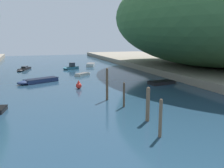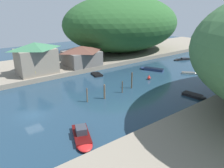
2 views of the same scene
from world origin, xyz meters
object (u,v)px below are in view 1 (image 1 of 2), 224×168
(boat_yellow_tender, at_px, (164,82))
(channel_buoy_near, at_px, (79,85))
(boat_far_upstream, at_px, (36,81))
(boat_mid_channel, at_px, (84,74))
(boat_navy_launch, at_px, (70,67))
(boat_red_skiff, at_px, (24,69))
(boat_near_quay, at_px, (91,64))

(boat_yellow_tender, bearing_deg, channel_buoy_near, -101.61)
(boat_far_upstream, height_order, boat_mid_channel, boat_far_upstream)
(boat_far_upstream, xyz_separation_m, boat_navy_launch, (7.61, 14.67, 0.12))
(boat_yellow_tender, distance_m, boat_navy_launch, 23.83)
(channel_buoy_near, bearing_deg, boat_far_upstream, 129.85)
(boat_mid_channel, bearing_deg, boat_red_skiff, -179.98)
(boat_far_upstream, relative_size, channel_buoy_near, 5.58)
(channel_buoy_near, bearing_deg, boat_navy_launch, 83.44)
(boat_mid_channel, bearing_deg, boat_navy_launch, 141.69)
(channel_buoy_near, bearing_deg, boat_mid_channel, 74.40)
(boat_navy_launch, height_order, channel_buoy_near, boat_navy_launch)
(boat_red_skiff, relative_size, boat_navy_launch, 1.57)
(boat_navy_launch, bearing_deg, boat_near_quay, -70.18)
(boat_red_skiff, bearing_deg, boat_yellow_tender, 150.25)
(boat_red_skiff, xyz_separation_m, boat_mid_channel, (10.43, -10.93, -0.04))
(boat_yellow_tender, xyz_separation_m, boat_navy_launch, (-10.19, 21.54, 0.19))
(boat_yellow_tender, xyz_separation_m, boat_near_quay, (-4.36, 26.74, 0.10))
(boat_red_skiff, distance_m, channel_buoy_near, 23.73)
(boat_far_upstream, xyz_separation_m, boat_yellow_tender, (17.80, -6.86, -0.07))
(boat_navy_launch, bearing_deg, boat_mid_channel, 163.39)
(boat_navy_launch, bearing_deg, channel_buoy_near, 151.48)
(boat_far_upstream, distance_m, boat_yellow_tender, 19.07)
(boat_far_upstream, distance_m, boat_near_quay, 23.99)
(boat_mid_channel, relative_size, boat_navy_launch, 0.96)
(boat_yellow_tender, relative_size, boat_near_quay, 0.86)
(boat_red_skiff, height_order, boat_near_quay, boat_red_skiff)
(boat_near_quay, bearing_deg, channel_buoy_near, -87.72)
(boat_near_quay, distance_m, boat_mid_channel, 15.25)
(boat_yellow_tender, distance_m, boat_mid_channel, 15.46)
(boat_yellow_tender, height_order, boat_mid_channel, boat_yellow_tender)
(boat_red_skiff, relative_size, channel_buoy_near, 5.06)
(boat_far_upstream, height_order, channel_buoy_near, channel_buoy_near)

